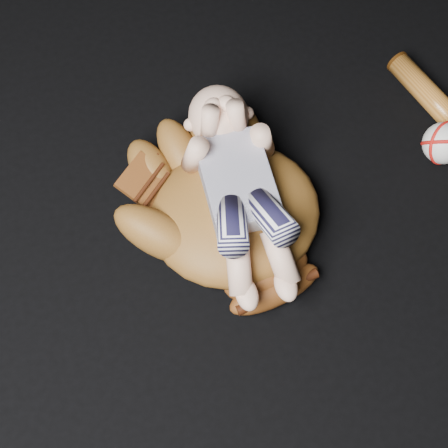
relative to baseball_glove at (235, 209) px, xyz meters
name	(u,v)px	position (x,y,z in m)	size (l,w,h in m)	color
baseball_glove	(235,209)	(0.00, 0.00, 0.00)	(0.36, 0.42, 0.13)	brown
newborn_baby	(242,194)	(0.01, -0.01, 0.06)	(0.18, 0.39, 0.16)	#E1AE91
baseball	(444,143)	(0.41, 0.03, -0.03)	(0.08, 0.08, 0.08)	white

